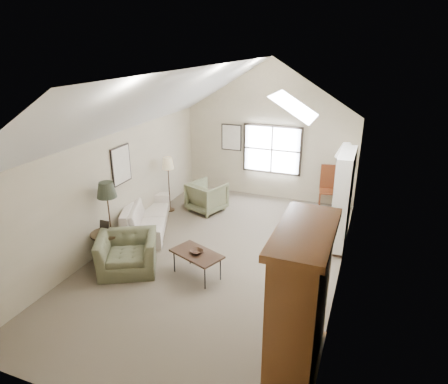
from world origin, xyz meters
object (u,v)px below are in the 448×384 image
(armoire, at_px, (300,303))
(armchair_near, at_px, (127,253))
(sofa, at_px, (146,215))
(coffee_table, at_px, (197,264))
(armchair_far, at_px, (207,197))
(side_chair, at_px, (328,188))
(side_table, at_px, (107,246))

(armoire, xyz_separation_m, armchair_near, (-3.71, 1.35, -0.72))
(sofa, distance_m, coffee_table, 2.56)
(armchair_far, distance_m, side_chair, 3.35)
(coffee_table, xyz_separation_m, side_chair, (1.93, 4.45, 0.34))
(sofa, height_order, armchair_near, armchair_near)
(coffee_table, height_order, side_table, side_table)
(armchair_far, relative_size, side_chair, 0.74)
(sofa, bearing_deg, coffee_table, -149.93)
(armchair_far, relative_size, side_table, 1.45)
(sofa, height_order, armchair_far, armchair_far)
(armchair_far, height_order, side_chair, side_chair)
(sofa, distance_m, armchair_far, 1.83)
(armoire, xyz_separation_m, armchair_far, (-3.42, 4.71, -0.69))
(armchair_near, xyz_separation_m, coffee_table, (1.41, 0.29, -0.12))
(sofa, relative_size, side_table, 3.99)
(sofa, bearing_deg, armoire, -149.70)
(coffee_table, distance_m, side_table, 2.08)
(armchair_near, bearing_deg, coffee_table, -16.02)
(side_table, distance_m, side_chair, 6.06)
(coffee_table, relative_size, side_chair, 0.85)
(armoire, height_order, side_chair, armoire)
(armoire, relative_size, side_table, 3.57)
(coffee_table, height_order, side_chair, side_chair)
(armchair_far, xyz_separation_m, coffee_table, (1.12, -3.06, -0.15))
(side_chair, bearing_deg, sofa, -153.08)
(armchair_near, relative_size, armchair_far, 1.30)
(armoire, bearing_deg, armchair_far, 126.00)
(armchair_near, bearing_deg, sofa, 82.42)
(side_chair, bearing_deg, side_table, -140.79)
(armoire, relative_size, sofa, 0.89)
(side_chair, bearing_deg, coffee_table, -122.85)
(armchair_near, distance_m, armchair_far, 3.37)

